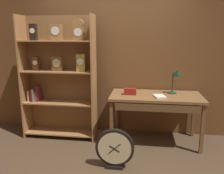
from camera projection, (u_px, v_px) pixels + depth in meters
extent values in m
plane|color=#4C3826|center=(99.00, 170.00, 3.09)|extent=(10.00, 10.00, 0.00)
cube|color=brown|center=(113.00, 62.00, 4.15)|extent=(4.80, 0.05, 2.60)
cube|color=#9E6B3D|center=(24.00, 78.00, 3.98)|extent=(0.02, 0.36, 2.09)
cube|color=#9E6B3D|center=(94.00, 80.00, 3.81)|extent=(0.03, 0.36, 2.09)
cube|color=brown|center=(62.00, 77.00, 4.06)|extent=(1.25, 0.01, 2.09)
cube|color=#9E6B3D|center=(61.00, 132.00, 4.10)|extent=(1.20, 0.34, 0.02)
cube|color=#9E6B3D|center=(60.00, 102.00, 3.98)|extent=(1.20, 0.34, 0.02)
cube|color=#9E6B3D|center=(58.00, 71.00, 3.87)|extent=(1.20, 0.34, 0.02)
cube|color=#9E6B3D|center=(56.00, 41.00, 3.76)|extent=(1.20, 0.34, 0.02)
cube|color=black|center=(33.00, 32.00, 3.76)|extent=(0.11, 0.07, 0.26)
cylinder|color=silver|center=(32.00, 31.00, 3.71)|extent=(0.09, 0.01, 0.09)
cube|color=brown|center=(36.00, 63.00, 3.91)|extent=(0.10, 0.08, 0.23)
cylinder|color=silver|center=(35.00, 63.00, 3.86)|extent=(0.08, 0.01, 0.08)
cube|color=olive|center=(56.00, 32.00, 3.72)|extent=(0.18, 0.11, 0.26)
cylinder|color=silver|center=(55.00, 31.00, 3.66)|extent=(0.13, 0.01, 0.13)
cube|color=brown|center=(57.00, 64.00, 3.81)|extent=(0.17, 0.08, 0.24)
cylinder|color=#C6B78C|center=(56.00, 63.00, 3.77)|extent=(0.13, 0.01, 0.13)
cube|color=olive|center=(79.00, 33.00, 3.66)|extent=(0.17, 0.09, 0.22)
cylinder|color=olive|center=(78.00, 24.00, 3.63)|extent=(0.17, 0.09, 0.17)
cylinder|color=silver|center=(78.00, 32.00, 3.61)|extent=(0.13, 0.01, 0.13)
cube|color=#B28C38|center=(81.00, 63.00, 3.76)|extent=(0.14, 0.09, 0.28)
cylinder|color=silver|center=(80.00, 62.00, 3.71)|extent=(0.11, 0.01, 0.11)
cube|color=tan|center=(30.00, 95.00, 4.04)|extent=(0.03, 0.14, 0.18)
cube|color=maroon|center=(32.00, 95.00, 4.04)|extent=(0.03, 0.12, 0.21)
cube|color=slate|center=(34.00, 95.00, 4.00)|extent=(0.02, 0.15, 0.22)
cube|color=brown|center=(37.00, 96.00, 4.02)|extent=(0.03, 0.12, 0.18)
cube|color=maroon|center=(39.00, 93.00, 4.01)|extent=(0.04, 0.14, 0.28)
cube|color=brown|center=(156.00, 96.00, 3.74)|extent=(1.47, 0.73, 0.04)
cube|color=brown|center=(112.00, 125.00, 3.62)|extent=(0.05, 0.05, 0.78)
cube|color=brown|center=(202.00, 129.00, 3.43)|extent=(0.05, 0.05, 0.78)
cube|color=brown|center=(116.00, 112.00, 4.23)|extent=(0.05, 0.05, 0.78)
cube|color=brown|center=(194.00, 115.00, 4.05)|extent=(0.05, 0.05, 0.78)
cube|color=brown|center=(157.00, 108.00, 3.43)|extent=(1.25, 0.03, 0.12)
cylinder|color=#1E472D|center=(172.00, 93.00, 3.83)|extent=(0.14, 0.14, 0.02)
cylinder|color=#1E472D|center=(173.00, 82.00, 3.79)|extent=(0.02, 0.02, 0.34)
cone|color=#1E472D|center=(177.00, 72.00, 3.70)|extent=(0.13, 0.16, 0.14)
cube|color=maroon|center=(130.00, 92.00, 3.74)|extent=(0.20, 0.09, 0.10)
cube|color=silver|center=(159.00, 96.00, 3.60)|extent=(0.21, 0.25, 0.02)
cube|color=black|center=(115.00, 166.00, 3.13)|extent=(0.23, 0.11, 0.04)
cylinder|color=black|center=(115.00, 147.00, 3.07)|extent=(0.52, 0.06, 0.52)
cylinder|color=#C6B78C|center=(114.00, 149.00, 3.03)|extent=(0.45, 0.01, 0.45)
cube|color=black|center=(114.00, 149.00, 3.03)|extent=(0.14, 0.01, 0.09)
cube|color=black|center=(114.00, 149.00, 3.03)|extent=(0.17, 0.01, 0.15)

